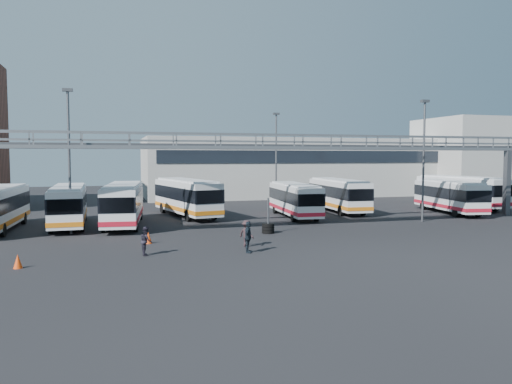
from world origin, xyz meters
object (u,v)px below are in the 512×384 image
object	(u,v)px
bus_8	(449,195)
tire_stack	(268,227)
bus_2	(124,203)
cone_right	(148,238)
light_pole_mid	(424,154)
pedestrian_d	(248,237)
bus_3	(186,196)
cone_left	(18,261)
light_pole_back	(276,155)
light_pole_left	(69,153)
bus_5	(294,199)
bus_9	(461,190)
bus_6	(338,194)
bus_1	(69,204)
pedestrian_c	(247,233)
pedestrian_b	(146,241)

from	to	relation	value
bus_8	tire_stack	bearing A→B (deg)	-150.98
bus_2	cone_right	world-z (taller)	bus_2
light_pole_mid	pedestrian_d	world-z (taller)	light_pole_mid
bus_3	bus_8	size ratio (longest dim) A/B	1.08
bus_8	cone_left	size ratio (longest dim) A/B	15.30
bus_8	cone_right	distance (m)	30.89
tire_stack	light_pole_mid	bearing A→B (deg)	9.80
light_pole_back	bus_2	bearing A→B (deg)	-147.16
light_pole_left	light_pole_back	world-z (taller)	same
light_pole_back	bus_5	distance (m)	9.92
cone_right	bus_9	bearing A→B (deg)	21.17
bus_9	bus_5	bearing A→B (deg)	-177.12
bus_8	pedestrian_d	bearing A→B (deg)	-140.36
pedestrian_d	bus_6	bearing A→B (deg)	-10.92
bus_3	cone_right	bearing A→B (deg)	-119.47
bus_1	bus_3	distance (m)	10.66
light_pole_left	pedestrian_c	world-z (taller)	light_pole_left
bus_8	pedestrian_b	bearing A→B (deg)	-146.78
bus_9	light_pole_back	bearing A→B (deg)	156.59
bus_3	bus_5	distance (m)	9.89
light_pole_left	cone_right	size ratio (longest dim) A/B	13.90
pedestrian_b	light_pole_back	bearing A→B (deg)	-35.04
bus_9	pedestrian_b	world-z (taller)	bus_9
light_pole_back	pedestrian_d	bearing A→B (deg)	-112.09
bus_1	pedestrian_d	xyz separation A→B (m)	(10.64, -14.35, -0.88)
cone_left	light_pole_mid	bearing A→B (deg)	18.32
cone_left	tire_stack	world-z (taller)	tire_stack
bus_3	cone_left	world-z (taller)	bus_3
light_pole_mid	bus_1	world-z (taller)	light_pole_mid
bus_8	pedestrian_b	world-z (taller)	bus_8
light_pole_left	bus_8	bearing A→B (deg)	6.48
light_pole_left	tire_stack	distance (m)	14.94
cone_right	cone_left	bearing A→B (deg)	-140.91
tire_stack	bus_3	bearing A→B (deg)	109.27
bus_5	tire_stack	distance (m)	10.08
pedestrian_d	pedestrian_c	bearing A→B (deg)	14.64
bus_8	bus_2	bearing A→B (deg)	-169.73
tire_stack	cone_right	bearing A→B (deg)	-167.36
light_pole_mid	bus_6	size ratio (longest dim) A/B	0.94
bus_3	pedestrian_b	bearing A→B (deg)	-116.95
bus_5	pedestrian_b	bearing A→B (deg)	-130.23
light_pole_left	bus_9	bearing A→B (deg)	11.16
cone_right	pedestrian_d	bearing A→B (deg)	-42.17
cone_left	pedestrian_b	bearing A→B (deg)	14.50
bus_9	cone_right	size ratio (longest dim) A/B	15.53
light_pole_back	pedestrian_d	world-z (taller)	light_pole_back
bus_5	cone_left	size ratio (longest dim) A/B	14.73
pedestrian_b	pedestrian_c	bearing A→B (deg)	-82.25
pedestrian_d	light_pole_left	bearing A→B (deg)	72.55
light_pole_mid	light_pole_back	bearing A→B (deg)	118.07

